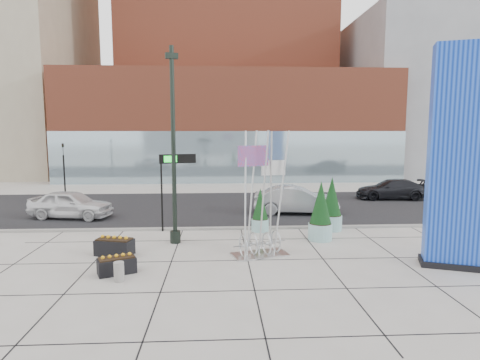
{
  "coord_description": "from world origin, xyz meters",
  "views": [
    {
      "loc": [
        -0.12,
        -16.25,
        5.11
      ],
      "look_at": [
        0.84,
        2.0,
        2.82
      ],
      "focal_mm": 30.0,
      "sensor_mm": 36.0,
      "label": 1
    }
  ],
  "objects_px": {
    "public_art_sculpture": "(260,223)",
    "car_white_west": "(71,204)",
    "blue_pylon": "(462,162)",
    "overhead_street_sign": "(175,165)",
    "concrete_bollard": "(119,272)",
    "car_silver_mid": "(296,200)",
    "lamp_post": "(174,165)"
  },
  "relations": [
    {
      "from": "blue_pylon",
      "to": "public_art_sculpture",
      "type": "distance_m",
      "value": 7.85
    },
    {
      "from": "car_silver_mid",
      "to": "blue_pylon",
      "type": "bearing_deg",
      "value": -150.48
    },
    {
      "from": "blue_pylon",
      "to": "lamp_post",
      "type": "bearing_deg",
      "value": -178.79
    },
    {
      "from": "blue_pylon",
      "to": "lamp_post",
      "type": "xyz_separation_m",
      "value": [
        -10.87,
        3.8,
        -0.39
      ]
    },
    {
      "from": "public_art_sculpture",
      "to": "car_white_west",
      "type": "bearing_deg",
      "value": 127.1
    },
    {
      "from": "car_white_west",
      "to": "blue_pylon",
      "type": "bearing_deg",
      "value": -107.28
    },
    {
      "from": "blue_pylon",
      "to": "lamp_post",
      "type": "height_order",
      "value": "lamp_post"
    },
    {
      "from": "blue_pylon",
      "to": "public_art_sculpture",
      "type": "xyz_separation_m",
      "value": [
        -7.18,
        1.77,
        -2.61
      ]
    },
    {
      "from": "blue_pylon",
      "to": "car_silver_mid",
      "type": "relative_size",
      "value": 1.61
    },
    {
      "from": "overhead_street_sign",
      "to": "car_silver_mid",
      "type": "distance_m",
      "value": 8.33
    },
    {
      "from": "blue_pylon",
      "to": "overhead_street_sign",
      "type": "relative_size",
      "value": 2.1
    },
    {
      "from": "lamp_post",
      "to": "concrete_bollard",
      "type": "bearing_deg",
      "value": -106.87
    },
    {
      "from": "concrete_bollard",
      "to": "overhead_street_sign",
      "type": "height_order",
      "value": "overhead_street_sign"
    },
    {
      "from": "lamp_post",
      "to": "car_silver_mid",
      "type": "bearing_deg",
      "value": 42.11
    },
    {
      "from": "car_silver_mid",
      "to": "lamp_post",
      "type": "bearing_deg",
      "value": 138.68
    },
    {
      "from": "overhead_street_sign",
      "to": "public_art_sculpture",
      "type": "bearing_deg",
      "value": -61.23
    },
    {
      "from": "lamp_post",
      "to": "overhead_street_sign",
      "type": "relative_size",
      "value": 2.23
    },
    {
      "from": "lamp_post",
      "to": "concrete_bollard",
      "type": "height_order",
      "value": "lamp_post"
    },
    {
      "from": "public_art_sculpture",
      "to": "car_white_west",
      "type": "distance_m",
      "value": 12.77
    },
    {
      "from": "public_art_sculpture",
      "to": "car_white_west",
      "type": "height_order",
      "value": "public_art_sculpture"
    },
    {
      "from": "blue_pylon",
      "to": "car_silver_mid",
      "type": "height_order",
      "value": "blue_pylon"
    },
    {
      "from": "public_art_sculpture",
      "to": "concrete_bollard",
      "type": "distance_m",
      "value": 5.8
    },
    {
      "from": "lamp_post",
      "to": "car_silver_mid",
      "type": "distance_m",
      "value": 9.43
    },
    {
      "from": "car_white_west",
      "to": "lamp_post",
      "type": "bearing_deg",
      "value": -119.03
    },
    {
      "from": "blue_pylon",
      "to": "concrete_bollard",
      "type": "relative_size",
      "value": 12.23
    },
    {
      "from": "lamp_post",
      "to": "concrete_bollard",
      "type": "relative_size",
      "value": 13.03
    },
    {
      "from": "car_white_west",
      "to": "public_art_sculpture",
      "type": "bearing_deg",
      "value": -115.44
    },
    {
      "from": "car_white_west",
      "to": "car_silver_mid",
      "type": "height_order",
      "value": "car_silver_mid"
    },
    {
      "from": "blue_pylon",
      "to": "car_silver_mid",
      "type": "distance_m",
      "value": 11.14
    },
    {
      "from": "blue_pylon",
      "to": "car_white_west",
      "type": "xyz_separation_m",
      "value": [
        -17.48,
        9.3,
        -3.14
      ]
    },
    {
      "from": "blue_pylon",
      "to": "overhead_street_sign",
      "type": "bearing_deg",
      "value": 172.3
    },
    {
      "from": "public_art_sculpture",
      "to": "overhead_street_sign",
      "type": "height_order",
      "value": "public_art_sculpture"
    }
  ]
}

